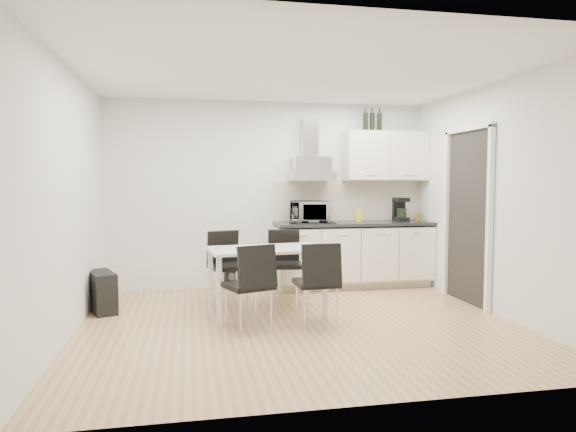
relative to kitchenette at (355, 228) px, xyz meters
name	(u,v)px	position (x,y,z in m)	size (l,w,h in m)	color
ground	(299,324)	(-1.18, -1.73, -0.83)	(4.50, 4.50, 0.00)	tan
wall_back	(270,195)	(-1.18, 0.27, 0.47)	(4.50, 0.10, 2.60)	silver
wall_front	(365,212)	(-1.18, -3.73, 0.47)	(4.50, 0.10, 2.60)	silver
wall_left	(68,202)	(-3.43, -1.73, 0.47)	(0.10, 4.00, 2.60)	silver
wall_right	(496,199)	(1.07, -1.73, 0.47)	(0.10, 4.00, 2.60)	silver
ceiling	(300,72)	(-1.18, -1.73, 1.77)	(4.50, 4.50, 0.00)	white
doorway	(467,218)	(1.03, -1.18, 0.22)	(0.08, 1.04, 2.10)	white
kitchenette	(355,228)	(0.00, 0.00, 0.00)	(2.22, 0.64, 2.52)	beige
dining_table	(267,256)	(-1.46, -1.27, -0.17)	(1.34, 0.85, 0.75)	white
chair_far_left	(228,268)	(-1.85, -0.68, -0.39)	(0.44, 0.50, 0.88)	black
chair_far_right	(284,266)	(-1.15, -0.68, -0.39)	(0.44, 0.50, 0.88)	black
chair_near_left	(248,287)	(-1.73, -1.85, -0.39)	(0.44, 0.50, 0.88)	black
chair_near_right	(316,284)	(-1.03, -1.84, -0.39)	(0.44, 0.50, 0.88)	black
guitar_amp	(102,292)	(-3.30, -0.82, -0.60)	(0.42, 0.60, 0.46)	black
floor_speaker	(231,278)	(-1.74, 0.17, -0.69)	(0.17, 0.15, 0.28)	black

